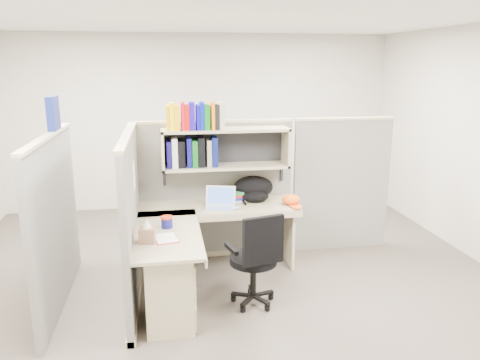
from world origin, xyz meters
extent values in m
plane|color=#36302A|center=(0.00, 0.00, 0.00)|extent=(6.00, 6.00, 0.00)
plane|color=beige|center=(0.00, 3.00, 1.35)|extent=(6.00, 0.00, 6.00)
plane|color=beige|center=(0.00, -3.00, 1.35)|extent=(6.00, 0.00, 6.00)
plane|color=white|center=(0.00, 0.00, 2.70)|extent=(6.00, 6.00, 0.00)
cube|color=#63635E|center=(0.00, 0.90, 0.80)|extent=(1.80, 0.06, 1.60)
cube|color=tan|center=(0.00, 0.90, 1.61)|extent=(1.80, 0.08, 0.03)
cube|color=#63635E|center=(-0.90, 0.00, 0.80)|extent=(0.06, 1.80, 1.60)
cube|color=tan|center=(-0.90, 0.00, 1.61)|extent=(0.08, 1.80, 0.03)
cube|color=#63635E|center=(-1.60, 0.00, 0.80)|extent=(0.06, 1.80, 1.60)
cube|color=#63635E|center=(1.55, 0.90, 0.80)|extent=(1.20, 0.06, 1.60)
cube|color=navy|center=(-1.60, 0.35, 1.79)|extent=(0.07, 0.27, 0.32)
cube|color=white|center=(-0.87, 0.15, 1.20)|extent=(0.00, 0.21, 0.28)
cube|color=gray|center=(0.10, 0.70, 1.55)|extent=(1.40, 0.34, 0.03)
cube|color=gray|center=(0.10, 0.70, 1.14)|extent=(1.40, 0.34, 0.03)
cube|color=gray|center=(-0.58, 0.70, 1.34)|extent=(0.03, 0.34, 0.44)
cube|color=gray|center=(0.78, 0.70, 1.34)|extent=(0.03, 0.34, 0.44)
cube|color=black|center=(0.10, 0.86, 1.34)|extent=(1.38, 0.01, 0.41)
cube|color=#D69804|center=(-0.52, 0.68, 1.69)|extent=(0.03, 0.20, 0.26)
cube|color=#FFE405|center=(-0.48, 0.68, 1.71)|extent=(0.05, 0.20, 0.29)
cube|color=#F5B105|center=(-0.42, 0.68, 1.69)|extent=(0.06, 0.20, 0.26)
cube|color=red|center=(-0.36, 0.68, 1.71)|extent=(0.04, 0.20, 0.29)
cube|color=#B21107|center=(-0.32, 0.68, 1.69)|extent=(0.05, 0.20, 0.26)
cube|color=#1905A2|center=(-0.27, 0.68, 1.71)|extent=(0.06, 0.20, 0.29)
cube|color=#0C05A1|center=(-0.20, 0.68, 1.69)|extent=(0.04, 0.20, 0.26)
cube|color=#04178A|center=(-0.16, 0.68, 1.71)|extent=(0.04, 0.20, 0.29)
cube|color=#076412|center=(-0.11, 0.68, 1.69)|extent=(0.06, 0.20, 0.26)
cube|color=orange|center=(-0.04, 0.68, 1.71)|extent=(0.04, 0.20, 0.29)
cube|color=black|center=(0.00, 0.68, 1.69)|extent=(0.05, 0.20, 0.26)
cube|color=#B0AB88|center=(0.05, 0.68, 1.71)|extent=(0.06, 0.20, 0.29)
cube|color=#0B0746|center=(-0.52, 0.72, 1.30)|extent=(0.05, 0.24, 0.29)
cube|color=#BEBEBE|center=(-0.46, 0.72, 1.31)|extent=(0.06, 0.24, 0.32)
cube|color=black|center=(-0.39, 0.72, 1.30)|extent=(0.07, 0.24, 0.29)
cube|color=#07094F|center=(-0.30, 0.72, 1.31)|extent=(0.05, 0.24, 0.32)
cube|color=#0B4E15|center=(-0.24, 0.72, 1.30)|extent=(0.06, 0.24, 0.29)
cube|color=black|center=(-0.17, 0.72, 1.31)|extent=(0.07, 0.24, 0.32)
cube|color=gray|center=(-0.09, 0.72, 1.30)|extent=(0.05, 0.24, 0.29)
cube|color=#081052|center=(-0.03, 0.72, 1.31)|extent=(0.06, 0.24, 0.32)
cube|color=gray|center=(0.00, 0.57, 0.71)|extent=(1.74, 0.60, 0.03)
cube|color=gray|center=(-0.57, -0.20, 0.71)|extent=(0.60, 1.34, 0.03)
cube|color=gray|center=(0.00, 0.27, 0.68)|extent=(1.74, 0.02, 0.07)
cube|color=gray|center=(-0.27, -0.20, 0.68)|extent=(0.02, 1.34, 0.07)
cube|color=gray|center=(-0.57, -0.55, 0.34)|extent=(0.40, 0.55, 0.68)
cube|color=tan|center=(-0.36, -0.55, 0.54)|extent=(0.02, 0.50, 0.16)
cube|color=tan|center=(-0.36, -0.55, 0.36)|extent=(0.02, 0.50, 0.16)
cube|color=tan|center=(-0.36, -0.55, 0.14)|extent=(0.02, 0.50, 0.22)
cube|color=#B2B2B7|center=(-0.35, -0.55, 0.54)|extent=(0.01, 0.12, 0.01)
cube|color=gray|center=(0.80, 0.60, 0.35)|extent=(0.03, 0.55, 0.70)
cylinder|color=navy|center=(-0.57, -0.08, 0.78)|extent=(0.11, 0.11, 0.10)
cylinder|color=red|center=(-0.57, -0.08, 0.83)|extent=(0.11, 0.11, 0.02)
ellipsoid|color=#95ACD4|center=(0.16, 0.38, 0.75)|extent=(0.10, 0.07, 0.04)
cylinder|color=silver|center=(-0.01, 0.77, 0.78)|extent=(0.07, 0.07, 0.09)
cylinder|color=black|center=(0.22, -0.33, 0.46)|extent=(0.45, 0.45, 0.07)
cube|color=black|center=(0.27, -0.53, 0.72)|extent=(0.39, 0.14, 0.45)
cylinder|color=black|center=(0.22, -0.33, 0.27)|extent=(0.06, 0.06, 0.39)
cylinder|color=black|center=(0.22, -0.33, 0.05)|extent=(0.43, 0.43, 0.10)
cube|color=black|center=(0.00, -0.39, 0.60)|extent=(0.10, 0.25, 0.04)
cube|color=black|center=(0.43, -0.28, 0.60)|extent=(0.10, 0.25, 0.04)
camera|label=1|loc=(-0.57, -4.34, 2.25)|focal=35.00mm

